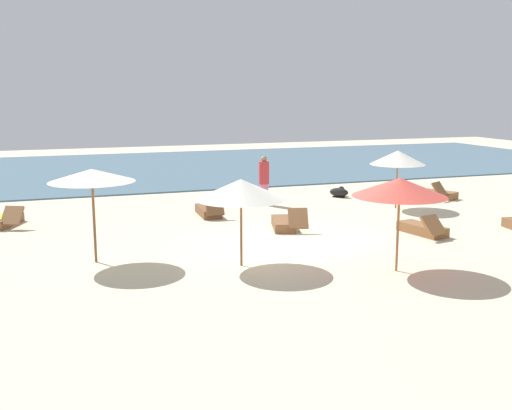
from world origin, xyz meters
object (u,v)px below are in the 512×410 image
object	(u,v)px
lounger_6	(285,223)
person_1	(264,180)
umbrella_3	(400,187)
dog	(339,192)
umbrella_4	(398,158)
umbrella_1	(241,189)
lounger_3	(5,220)
lounger_1	(423,229)
lounger_2	(209,211)
lounger_0	(437,194)
umbrella_2	(92,176)

from	to	relation	value
lounger_6	person_1	xyz separation A→B (m)	(0.76, 3.88, 0.72)
umbrella_3	lounger_6	xyz separation A→B (m)	(-0.80, 4.84, -1.77)
dog	person_1	bearing A→B (deg)	-170.69
lounger_6	umbrella_4	bearing A→B (deg)	19.61
dog	umbrella_1	bearing A→B (deg)	-130.04
dog	umbrella_3	bearing A→B (deg)	-109.33
lounger_3	dog	size ratio (longest dim) A/B	2.32
lounger_1	lounger_2	world-z (taller)	lounger_2
umbrella_4	lounger_2	distance (m)	6.78
lounger_0	lounger_2	size ratio (longest dim) A/B	1.06
lounger_2	lounger_6	xyz separation A→B (m)	(1.63, -2.63, -0.00)
umbrella_1	umbrella_4	distance (m)	8.86
umbrella_4	umbrella_3	bearing A→B (deg)	-121.86
umbrella_2	person_1	distance (m)	8.64
umbrella_3	lounger_6	distance (m)	5.22
umbrella_2	lounger_0	xyz separation A→B (m)	(13.10, 4.80, -1.93)
umbrella_3	dog	bearing A→B (deg)	70.67
lounger_1	lounger_3	world-z (taller)	lounger_3
umbrella_4	lounger_3	bearing A→B (deg)	173.55
lounger_1	dog	bearing A→B (deg)	84.85
umbrella_3	dog	xyz separation A→B (m)	(3.25, 9.27, -1.74)
umbrella_4	lounger_1	distance (m)	4.30
umbrella_1	dog	distance (m)	10.18
dog	lounger_1	bearing A→B (deg)	-95.15
lounger_1	dog	world-z (taller)	lounger_1
umbrella_3	lounger_3	world-z (taller)	umbrella_3
umbrella_3	person_1	size ratio (longest dim) A/B	1.22
umbrella_2	lounger_1	xyz separation A→B (m)	(9.10, -0.16, -1.93)
lounger_0	umbrella_1	bearing A→B (deg)	-147.72
lounger_1	umbrella_4	bearing A→B (deg)	69.15
umbrella_2	umbrella_4	world-z (taller)	umbrella_2
lounger_2	person_1	distance (m)	2.79
lounger_1	dog	xyz separation A→B (m)	(0.58, 6.41, 0.03)
umbrella_1	lounger_3	size ratio (longest dim) A/B	1.17
umbrella_3	lounger_2	size ratio (longest dim) A/B	1.29
lounger_2	lounger_3	size ratio (longest dim) A/B	0.93
umbrella_3	lounger_0	xyz separation A→B (m)	(6.67, 7.82, -1.77)
umbrella_1	person_1	world-z (taller)	umbrella_1
umbrella_1	lounger_6	xyz separation A→B (m)	(2.41, 3.27, -1.65)
umbrella_4	lounger_1	size ratio (longest dim) A/B	1.13
umbrella_4	lounger_2	world-z (taller)	umbrella_4
umbrella_1	lounger_0	size ratio (longest dim) A/B	1.19
lounger_3	umbrella_1	bearing A→B (deg)	-49.65
lounger_1	umbrella_2	bearing A→B (deg)	178.98
umbrella_3	umbrella_4	size ratio (longest dim) A/B	1.06
umbrella_2	lounger_1	distance (m)	9.30
lounger_0	person_1	bearing A→B (deg)	172.32
lounger_0	dog	xyz separation A→B (m)	(-3.42, 1.45, 0.03)
umbrella_3	person_1	bearing A→B (deg)	90.31
dog	lounger_3	bearing A→B (deg)	-174.11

